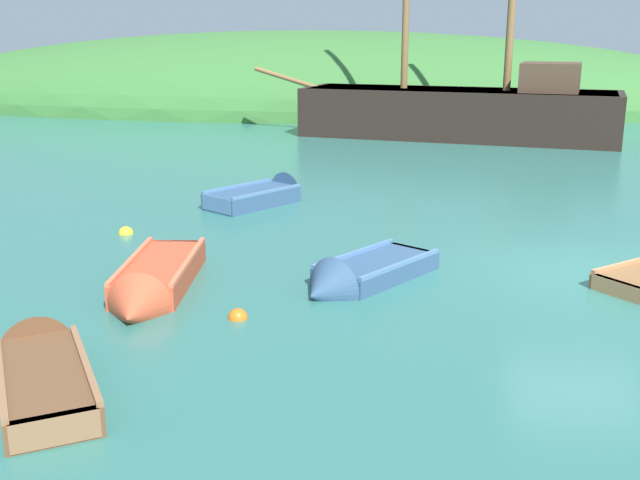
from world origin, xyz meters
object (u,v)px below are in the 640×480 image
rowboat_center (153,285)px  rowboat_near_dock (265,197)px  rowboat_portside (359,278)px  rowboat_outer_left (42,373)px  sailing_ship (461,119)px  buoy_orange (238,318)px  buoy_yellow (126,234)px

rowboat_center → rowboat_near_dock: 7.12m
rowboat_portside → rowboat_outer_left: size_ratio=0.96×
sailing_ship → rowboat_near_dock: sailing_ship is taller
rowboat_center → buoy_orange: (1.67, -0.95, -0.14)m
rowboat_outer_left → sailing_ship: bearing=-46.3°
rowboat_portside → buoy_orange: 2.54m
rowboat_outer_left → buoy_yellow: size_ratio=9.72×
rowboat_near_dock → rowboat_outer_left: bearing=-149.0°
rowboat_center → buoy_orange: bearing=54.8°
sailing_ship → rowboat_near_dock: (-5.54, -12.97, -0.64)m
rowboat_outer_left → buoy_orange: 3.13m
sailing_ship → rowboat_portside: 19.35m
rowboat_near_dock → buoy_orange: 8.14m
buoy_yellow → rowboat_outer_left: bearing=-76.9°
rowboat_near_dock → rowboat_outer_left: (-0.75, -10.52, -0.02)m
rowboat_near_dock → buoy_yellow: bearing=-179.9°
rowboat_portside → buoy_orange: size_ratio=9.82×
rowboat_center → rowboat_outer_left: 3.43m
sailing_ship → rowboat_outer_left: size_ratio=4.85×
rowboat_center → rowboat_near_dock: (0.50, 7.10, 0.00)m
rowboat_center → sailing_ship: bearing=157.8°
rowboat_outer_left → buoy_yellow: 7.28m
rowboat_outer_left → buoy_orange: rowboat_outer_left is taller
rowboat_portside → buoy_yellow: 5.96m
rowboat_center → buoy_yellow: (-1.90, 3.66, -0.14)m
buoy_yellow → rowboat_portside: bearing=-27.4°
rowboat_center → buoy_yellow: 4.13m
rowboat_portside → rowboat_near_dock: (-2.89, 6.18, 0.04)m
sailing_ship → rowboat_center: size_ratio=4.25×
rowboat_center → rowboat_portside: size_ratio=1.19×
rowboat_portside → buoy_yellow: size_ratio=9.34×
sailing_ship → buoy_orange: 21.49m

